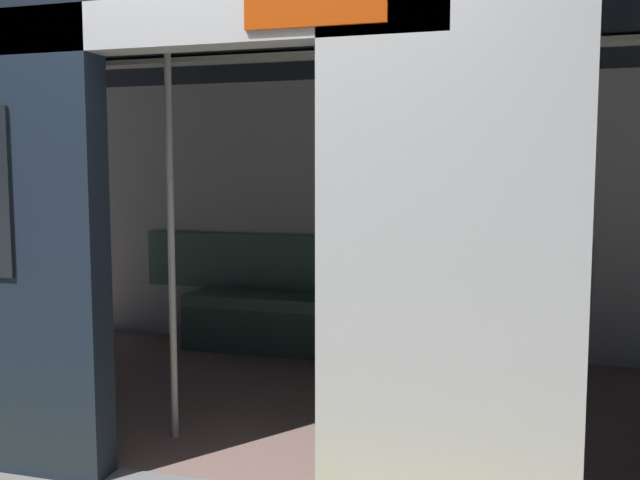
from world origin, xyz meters
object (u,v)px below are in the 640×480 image
(bench_seat, at_px, (343,313))
(grab_pole_door, at_px, (171,241))
(train_car, at_px, (287,156))
(book, at_px, (327,296))
(handbag, at_px, (448,293))
(person_seated, at_px, (382,273))

(bench_seat, bearing_deg, grab_pole_door, 76.10)
(train_car, relative_size, book, 29.09)
(train_car, distance_m, bench_seat, 1.58)
(train_car, bearing_deg, handbag, -126.88)
(person_seated, distance_m, handbag, 0.49)
(bench_seat, xyz_separation_m, grab_pole_door, (0.45, 1.80, 0.70))
(book, relative_size, grab_pole_door, 0.11)
(train_car, height_order, grab_pole_door, train_car)
(grab_pole_door, bearing_deg, handbag, -123.44)
(handbag, bearing_deg, train_car, 53.12)
(handbag, bearing_deg, book, 0.51)
(bench_seat, height_order, handbag, handbag)
(train_car, xyz_separation_m, book, (0.06, -1.11, -1.03))
(bench_seat, bearing_deg, train_car, 86.41)
(bench_seat, distance_m, person_seated, 0.45)
(book, xyz_separation_m, grab_pole_door, (0.31, 1.84, 0.59))
(train_car, xyz_separation_m, handbag, (-0.84, -1.12, -0.96))
(handbag, relative_size, book, 1.18)
(train_car, relative_size, grab_pole_door, 3.08)
(train_car, xyz_separation_m, grab_pole_door, (0.38, 0.72, -0.44))
(bench_seat, height_order, person_seated, person_seated)
(train_car, height_order, book, train_car)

